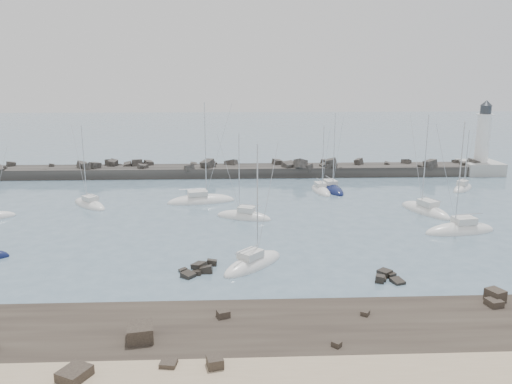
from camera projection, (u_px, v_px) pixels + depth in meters
ground at (236, 241)px, 56.99m from camera, size 400.00×400.00×0.00m
rock_shelf at (233, 341)px, 35.59m from camera, size 140.00×12.00×2.07m
rock_cluster_near at (199, 271)px, 48.16m from camera, size 3.75×4.28×1.43m
rock_cluster_far at (388, 278)px, 46.32m from camera, size 2.77×3.10×1.12m
breakwater at (190, 174)px, 93.49m from camera, size 115.00×7.14×5.12m
lighthouse at (481, 158)px, 95.19m from camera, size 7.00×7.00×14.60m
sailboat_1 at (90, 205)px, 72.21m from camera, size 7.16×7.53×12.58m
sailboat_3 at (201, 201)px, 74.25m from camera, size 10.51×5.07×15.84m
sailboat_4 at (244, 217)px, 66.00m from camera, size 7.95×5.02×12.18m
sailboat_5 at (321, 191)px, 80.83m from camera, size 3.29×7.55×11.65m
sailboat_6 at (253, 264)px, 49.55m from camera, size 7.42×7.87×13.18m
sailboat_7 at (331, 189)px, 82.00m from camera, size 4.15×8.98×13.64m
sailboat_8 at (460, 231)px, 60.10m from camera, size 9.40×4.27×14.47m
sailboat_9 at (425, 211)px, 68.86m from camera, size 5.96×9.48×14.44m
sailboat_11 at (463, 189)px, 82.22m from camera, size 5.99×6.26×10.78m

